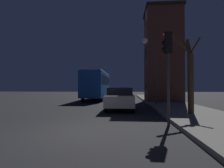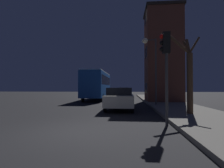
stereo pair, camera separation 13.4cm
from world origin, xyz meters
TOP-DOWN VIEW (x-y plane):
  - ground_plane at (0.00, 0.00)m, footprint 120.00×120.00m
  - brick_building at (5.72, 13.31)m, footprint 3.85×3.92m
  - streetlamp at (3.82, 8.87)m, footprint 1.21×0.48m
  - traffic_light at (3.47, 1.32)m, footprint 0.43×0.24m
  - bare_tree at (5.25, 3.85)m, footprint 2.02×0.86m
  - bus at (-2.04, 16.19)m, footprint 2.44×9.32m
  - car_near_lane at (1.31, 6.44)m, footprint 1.89×4.67m
  - car_mid_lane at (1.51, 15.05)m, footprint 1.71×4.45m
  - car_far_lane at (1.26, 23.68)m, footprint 1.84×4.19m

SIDE VIEW (x-z plane):
  - ground_plane at x=0.00m, z-range 0.00..0.00m
  - car_mid_lane at x=1.51m, z-range 0.03..1.57m
  - car_far_lane at x=1.26m, z-range 0.03..1.64m
  - car_near_lane at x=1.31m, z-range 0.05..1.64m
  - bus at x=-2.04m, z-range 0.34..3.91m
  - bare_tree at x=5.25m, z-range 0.06..4.62m
  - traffic_light at x=3.47m, z-range 0.87..4.81m
  - streetlamp at x=3.82m, z-range 1.49..7.19m
  - brick_building at x=5.72m, z-range 0.18..10.23m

